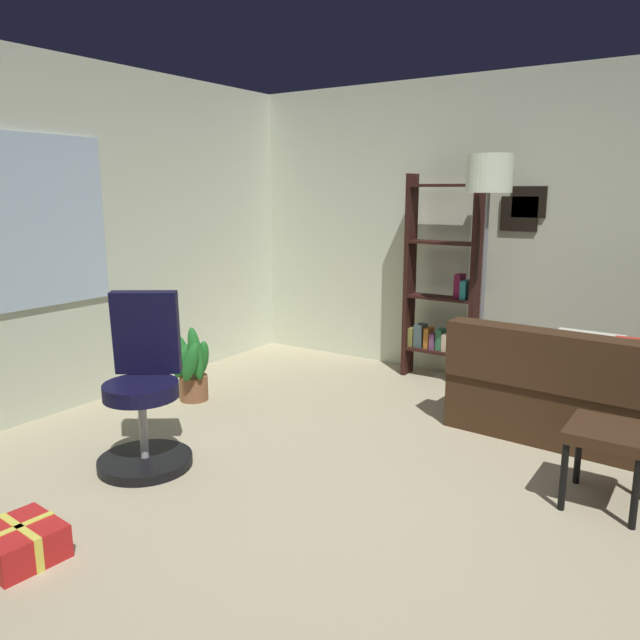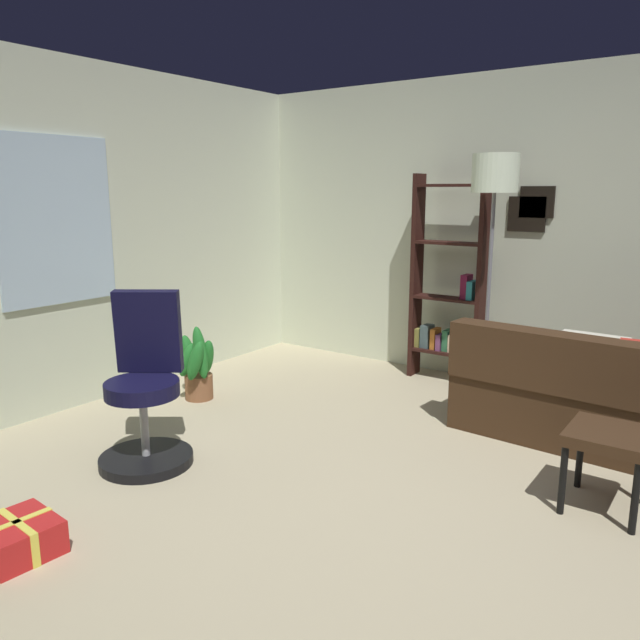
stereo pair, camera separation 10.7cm
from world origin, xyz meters
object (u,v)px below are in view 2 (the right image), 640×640
(gift_box_red, at_px, (18,538))
(bookshelf, at_px, (449,292))
(potted_plant, at_px, (197,368))
(floor_lamp, at_px, (494,194))
(office_chair, at_px, (146,397))
(couch, at_px, (629,402))
(footstool, at_px, (609,443))

(gift_box_red, height_order, bookshelf, bookshelf)
(bookshelf, relative_size, potted_plant, 2.86)
(gift_box_red, relative_size, floor_lamp, 0.19)
(office_chair, height_order, bookshelf, bookshelf)
(office_chair, distance_m, floor_lamp, 2.84)
(gift_box_red, distance_m, potted_plant, 2.17)
(couch, xyz_separation_m, bookshelf, (0.56, 1.55, 0.51))
(gift_box_red, height_order, potted_plant, potted_plant)
(bookshelf, xyz_separation_m, floor_lamp, (-0.37, -0.48, 0.83))
(couch, height_order, footstool, couch)
(gift_box_red, bearing_deg, floor_lamp, -16.52)
(office_chair, height_order, potted_plant, office_chair)
(potted_plant, bearing_deg, floor_lamp, -55.39)
(couch, xyz_separation_m, office_chair, (-2.05, 2.34, 0.14))
(bookshelf, bearing_deg, floor_lamp, -127.06)
(footstool, height_order, gift_box_red, footstool)
(bookshelf, bearing_deg, office_chair, 163.05)
(potted_plant, bearing_deg, footstool, -89.39)
(footstool, bearing_deg, bookshelf, 45.05)
(office_chair, height_order, floor_lamp, floor_lamp)
(floor_lamp, bearing_deg, office_chair, 150.29)
(footstool, xyz_separation_m, office_chair, (-0.99, 2.41, 0.04))
(couch, relative_size, bookshelf, 1.09)
(gift_box_red, xyz_separation_m, potted_plant, (1.97, 0.89, 0.19))
(footstool, height_order, office_chair, office_chair)
(couch, height_order, office_chair, office_chair)
(bookshelf, bearing_deg, footstool, -134.95)
(footstool, distance_m, floor_lamp, 2.09)
(couch, height_order, gift_box_red, couch)
(gift_box_red, relative_size, bookshelf, 0.20)
(office_chair, bearing_deg, couch, -48.84)
(footstool, xyz_separation_m, bookshelf, (1.61, 1.62, 0.41))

